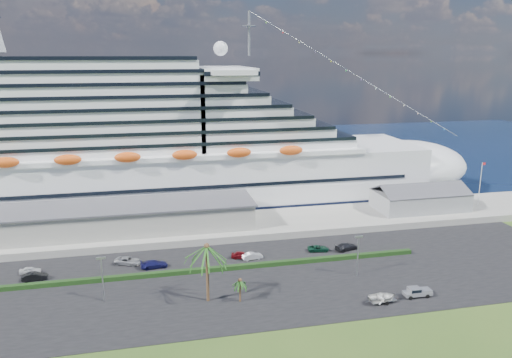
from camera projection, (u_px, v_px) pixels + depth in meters
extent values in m
plane|color=#2D4F1A|center=(268.00, 306.00, 86.73)|extent=(420.00, 420.00, 0.00)
cube|color=black|center=(255.00, 279.00, 97.13)|extent=(140.00, 38.00, 0.12)
cube|color=gray|center=(230.00, 226.00, 124.38)|extent=(240.00, 20.00, 1.80)
cube|color=black|center=(194.00, 158.00, 209.80)|extent=(420.00, 160.00, 0.02)
cube|color=silver|center=(146.00, 179.00, 141.17)|extent=(160.00, 30.00, 16.00)
ellipsoid|color=silver|center=(404.00, 166.00, 157.92)|extent=(40.00, 30.00, 16.00)
cube|color=black|center=(147.00, 202.00, 142.84)|extent=(164.00, 30.60, 2.40)
cube|color=silver|center=(96.00, 104.00, 133.37)|extent=(128.00, 26.00, 24.80)
cube|color=silver|center=(224.00, 73.00, 138.75)|extent=(14.00, 38.00, 3.20)
cylinder|color=gray|center=(249.00, 34.00, 137.66)|extent=(0.70, 0.70, 12.00)
ellipsoid|color=#E35215|center=(128.00, 157.00, 122.98)|extent=(90.00, 2.40, 2.60)
ellipsoid|color=#E35215|center=(130.00, 137.00, 152.89)|extent=(90.00, 2.40, 2.60)
cube|color=black|center=(146.00, 177.00, 140.97)|extent=(144.00, 30.40, 0.90)
cube|color=gray|center=(126.00, 218.00, 118.19)|extent=(60.00, 14.00, 6.00)
cube|color=#4C4C54|center=(125.00, 205.00, 117.43)|extent=(61.00, 15.00, 0.40)
cube|color=gray|center=(420.00, 200.00, 134.45)|extent=(24.00, 12.00, 4.80)
cube|color=#4C4C54|center=(427.00, 190.00, 130.73)|extent=(24.00, 6.31, 2.74)
cube|color=#4C4C54|center=(415.00, 185.00, 136.41)|extent=(24.00, 6.31, 2.74)
cylinder|color=silver|center=(480.00, 184.00, 137.34)|extent=(0.16, 0.16, 12.00)
cube|color=red|center=(484.00, 164.00, 136.08)|extent=(1.00, 0.04, 0.70)
cube|color=black|center=(210.00, 269.00, 100.06)|extent=(88.00, 1.10, 0.90)
cylinder|color=gray|center=(103.00, 280.00, 87.43)|extent=(0.24, 0.24, 8.00)
cube|color=gray|center=(101.00, 258.00, 86.43)|extent=(1.60, 0.35, 0.35)
cylinder|color=gray|center=(358.00, 256.00, 97.48)|extent=(0.24, 0.24, 8.00)
cube|color=gray|center=(359.00, 237.00, 96.48)|extent=(1.60, 0.35, 0.35)
cylinder|color=#47301E|center=(207.00, 274.00, 87.14)|extent=(0.54, 0.54, 10.50)
sphere|color=#47301E|center=(207.00, 246.00, 85.85)|extent=(0.98, 0.98, 0.98)
cylinder|color=#47301E|center=(240.00, 291.00, 87.64)|extent=(0.35, 0.35, 4.20)
sphere|color=#47301E|center=(240.00, 280.00, 87.12)|extent=(0.73, 0.73, 0.73)
imported|color=silver|center=(30.00, 270.00, 99.03)|extent=(4.07, 1.71, 1.38)
imported|color=black|center=(35.00, 276.00, 96.20)|extent=(4.79, 1.93, 1.55)
imported|color=#95979D|center=(128.00, 261.00, 103.44)|extent=(6.00, 4.22, 1.52)
imported|color=#171852|center=(154.00, 264.00, 101.76)|extent=(5.61, 2.70, 1.58)
imported|color=maroon|center=(242.00, 255.00, 106.43)|extent=(4.73, 2.94, 1.50)
imported|color=silver|center=(252.00, 256.00, 106.00)|extent=(4.59, 2.10, 1.46)
imported|color=#0E3927|center=(318.00, 248.00, 110.32)|extent=(4.96, 2.85, 1.30)
imported|color=black|center=(346.00, 247.00, 111.00)|extent=(5.86, 3.65, 1.58)
cylinder|color=black|center=(411.00, 298.00, 88.51)|extent=(0.76, 0.28, 0.75)
cylinder|color=black|center=(406.00, 293.00, 90.21)|extent=(0.76, 0.28, 0.75)
cylinder|color=black|center=(427.00, 296.00, 89.21)|extent=(0.76, 0.28, 0.75)
cylinder|color=black|center=(422.00, 292.00, 90.90)|extent=(0.76, 0.28, 0.75)
cube|color=#ADB0B5|center=(417.00, 293.00, 89.66)|extent=(5.13, 1.99, 0.66)
cube|color=#ADB0B5|center=(424.00, 290.00, 89.85)|extent=(2.30, 1.88, 0.52)
cube|color=#ADB0B5|center=(414.00, 290.00, 89.36)|extent=(2.11, 1.83, 0.90)
cube|color=black|center=(414.00, 290.00, 89.33)|extent=(1.92, 1.88, 0.52)
cube|color=#ADB0B5|center=(406.00, 293.00, 89.16)|extent=(0.89, 1.81, 0.33)
cube|color=gray|center=(383.00, 300.00, 87.42)|extent=(4.89, 2.18, 0.12)
cylinder|color=gray|center=(371.00, 301.00, 86.96)|extent=(2.27, 0.29, 0.08)
cylinder|color=black|center=(387.00, 303.00, 86.68)|extent=(0.68, 0.29, 0.66)
cylinder|color=black|center=(382.00, 298.00, 88.44)|extent=(0.68, 0.29, 0.66)
imported|color=silver|center=(383.00, 297.00, 87.27)|extent=(5.55, 4.20, 1.09)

